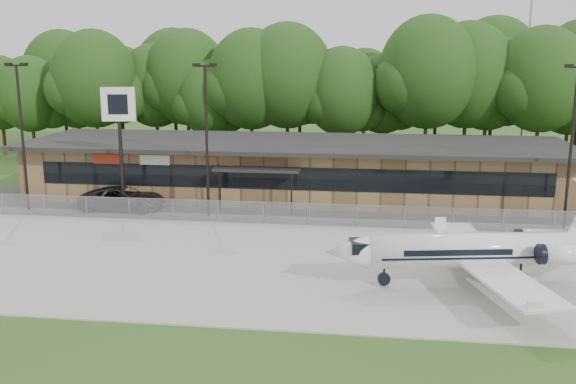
# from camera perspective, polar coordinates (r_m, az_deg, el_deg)

# --- Properties ---
(ground) EXTENTS (160.00, 160.00, 0.00)m
(ground) POSITION_cam_1_polar(r_m,az_deg,el_deg) (27.48, -5.53, -11.15)
(ground) COLOR #304D1B
(ground) RESTS_ON ground
(apron) EXTENTS (64.00, 18.00, 0.08)m
(apron) POSITION_cam_1_polar(r_m,az_deg,el_deg) (34.80, -2.56, -5.91)
(apron) COLOR #9E9B93
(apron) RESTS_ON ground
(parking_lot) EXTENTS (50.00, 9.00, 0.06)m
(parking_lot) POSITION_cam_1_polar(r_m,az_deg,el_deg) (45.73, -0.04, -1.45)
(parking_lot) COLOR #383835
(parking_lot) RESTS_ON ground
(terminal) EXTENTS (41.00, 11.65, 4.30)m
(terminal) POSITION_cam_1_polar(r_m,az_deg,el_deg) (49.60, 0.64, 2.17)
(terminal) COLOR olive
(terminal) RESTS_ON ground
(fence) EXTENTS (46.00, 0.04, 1.52)m
(fence) POSITION_cam_1_polar(r_m,az_deg,el_deg) (41.23, -0.86, -1.92)
(fence) COLOR gray
(fence) RESTS_ON ground
(treeline) EXTENTS (72.00, 12.00, 15.00)m
(treeline) POSITION_cam_1_polar(r_m,az_deg,el_deg) (66.87, 2.55, 9.38)
(treeline) COLOR #1C3A12
(treeline) RESTS_ON ground
(radio_mast) EXTENTS (0.20, 0.20, 25.00)m
(radio_mast) POSITION_cam_1_polar(r_m,az_deg,el_deg) (74.31, 20.63, 12.77)
(radio_mast) COLOR gray
(radio_mast) RESTS_ON ground
(light_pole_left) EXTENTS (1.55, 0.30, 10.23)m
(light_pole_left) POSITION_cam_1_polar(r_m,az_deg,el_deg) (47.73, -22.61, 5.44)
(light_pole_left) COLOR black
(light_pole_left) RESTS_ON ground
(light_pole_mid) EXTENTS (1.55, 0.30, 10.23)m
(light_pole_mid) POSITION_cam_1_polar(r_m,az_deg,el_deg) (42.73, -7.27, 5.58)
(light_pole_mid) COLOR black
(light_pole_mid) RESTS_ON ground
(light_pole_right) EXTENTS (1.55, 0.30, 10.23)m
(light_pole_right) POSITION_cam_1_polar(r_m,az_deg,el_deg) (43.06, 23.94, 4.67)
(light_pole_right) COLOR black
(light_pole_right) RESTS_ON ground
(business_jet) EXTENTS (14.46, 12.97, 4.87)m
(business_jet) POSITION_cam_1_polar(r_m,az_deg,el_deg) (31.77, 17.11, -5.03)
(business_jet) COLOR white
(business_jet) RESTS_ON ground
(suv) EXTENTS (6.02, 2.82, 1.66)m
(suv) POSITION_cam_1_polar(r_m,az_deg,el_deg) (46.56, -14.44, -0.59)
(suv) COLOR #2C2D2F
(suv) RESTS_ON ground
(pole_sign) EXTENTS (2.28, 0.55, 8.64)m
(pole_sign) POSITION_cam_1_polar(r_m,az_deg,el_deg) (44.88, -14.79, 6.41)
(pole_sign) COLOR black
(pole_sign) RESTS_ON ground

